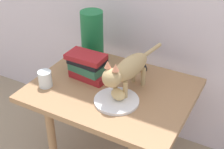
% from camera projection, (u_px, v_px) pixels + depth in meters
% --- Properties ---
extents(side_table, '(0.81, 0.63, 0.55)m').
position_uv_depth(side_table, '(112.00, 99.00, 1.67)').
color(side_table, '#9E724C').
rests_on(side_table, ground).
extents(plate, '(0.22, 0.22, 0.01)m').
position_uv_depth(plate, '(117.00, 101.00, 1.52)').
color(plate, white).
rests_on(plate, side_table).
extents(bread_roll, '(0.10, 0.09, 0.05)m').
position_uv_depth(bread_roll, '(118.00, 94.00, 1.51)').
color(bread_roll, '#E0BC7A').
rests_on(bread_roll, plate).
extents(cat, '(0.13, 0.48, 0.23)m').
position_uv_depth(cat, '(127.00, 70.00, 1.52)').
color(cat, tan).
rests_on(cat, side_table).
extents(book_stack, '(0.22, 0.15, 0.14)m').
position_uv_depth(book_stack, '(88.00, 66.00, 1.68)').
color(book_stack, maroon).
rests_on(book_stack, side_table).
extents(green_vase, '(0.13, 0.13, 0.29)m').
position_uv_depth(green_vase, '(92.00, 36.00, 1.81)').
color(green_vase, '#196B38').
rests_on(green_vase, side_table).
extents(candle_jar, '(0.07, 0.07, 0.08)m').
position_uv_depth(candle_jar, '(45.00, 80.00, 1.62)').
color(candle_jar, silver).
rests_on(candle_jar, side_table).
extents(tv_remote, '(0.15, 0.12, 0.02)m').
position_uv_depth(tv_remote, '(133.00, 68.00, 1.77)').
color(tv_remote, black).
rests_on(tv_remote, side_table).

